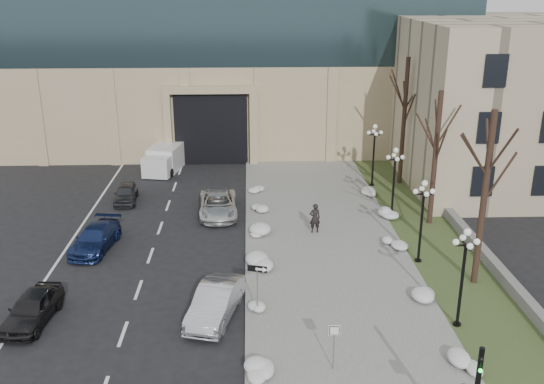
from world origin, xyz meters
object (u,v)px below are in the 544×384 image
Objects in this scene: pedestrian at (315,218)px; car_c at (95,238)px; box_truck at (167,157)px; car_b at (215,302)px; keep_sign at (334,338)px; car_e at (126,193)px; one_way_sign at (261,275)px; lamppost_b at (422,211)px; lamppost_a at (464,265)px; car_d at (218,204)px; car_a at (32,308)px; lamppost_c at (394,174)px; lamppost_d at (374,147)px.

car_c is at bearing -0.74° from pedestrian.
box_truck is at bearing -61.08° from pedestrian.
keep_sign is at bearing -27.33° from car_b.
one_way_sign reaches higher than car_e.
car_c is 12.92m from pedestrian.
keep_sign is 11.35m from lamppost_b.
keep_sign is at bearing 78.71° from pedestrian.
lamppost_a is at bearing -46.33° from box_truck.
car_b is 0.89× the size of car_d.
car_c is 0.71× the size of box_truck.
lamppost_c is (19.02, 11.85, 2.37)m from car_a.
lamppost_c reaches higher than car_d.
lamppost_d is at bearing 90.00° from lamppost_a.
car_c is 0.98× the size of lamppost_d.
box_truck is at bearing 131.14° from lamppost_b.
car_a is 0.79× the size of car_d.
one_way_sign is 1.21× the size of keep_sign.
lamppost_c reaches higher than car_b.
car_d is at bearing 45.82° from car_c.
car_e is 18.11m from one_way_sign.
lamppost_a is (15.90, -24.70, 2.11)m from box_truck.
car_c is at bearing 88.66° from car_a.
one_way_sign is at bearing 6.48° from car_a.
keep_sign is at bearing -64.04° from car_e.
box_truck is at bearing 143.65° from lamppost_c.
pedestrian is 17.60m from box_truck.
lamppost_a is (17.79, -16.89, 2.45)m from car_e.
car_a is 1.13× the size of car_e.
lamppost_c is at bearing 37.63° from car_a.
car_b is at bearing -163.39° from one_way_sign.
lamppost_c is at bearing -25.46° from box_truck.
keep_sign reaches higher than car_d.
car_a is 7.90m from car_c.
lamppost_d reaches higher than car_d.
lamppost_b reaches higher than car_a.
car_a is at bearing -163.53° from one_way_sign.
lamppost_b reaches higher than car_c.
car_e is 1.44× the size of one_way_sign.
car_b is 1.84× the size of one_way_sign.
lamppost_d reaches higher than car_b.
car_d is 11.56m from lamppost_c.
lamppost_a is (8.73, -1.29, 0.98)m from one_way_sign.
lamppost_a is 1.00× the size of lamppost_c.
car_b is at bearing 6.45° from car_a.
car_c is 1.83× the size of one_way_sign.
car_e is 14.00m from pedestrian.
one_way_sign is 5.16m from keep_sign.
car_a is 26.54m from lamppost_d.
one_way_sign is at bearing 61.39° from pedestrian.
box_truck reaches higher than car_a.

